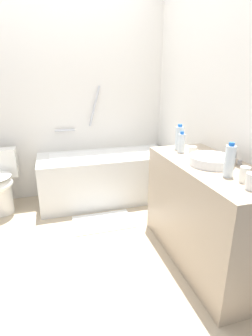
{
  "coord_description": "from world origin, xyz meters",
  "views": [
    {
      "loc": [
        -0.06,
        -2.07,
        1.46
      ],
      "look_at": [
        0.57,
        0.12,
        0.67
      ],
      "focal_mm": 27.92,
      "sensor_mm": 36.0,
      "label": 1
    }
  ],
  "objects_px": {
    "sink_basin": "(212,160)",
    "bathtub": "(106,176)",
    "water_bottle_2": "(229,161)",
    "drinking_glass_0": "(244,175)",
    "sink_faucet": "(234,158)",
    "drinking_glass_1": "(252,181)",
    "water_bottle_0": "(181,143)",
    "bath_mat": "(103,222)",
    "drinking_glass_2": "(193,151)",
    "water_bottle_1": "(179,138)"
  },
  "relations": [
    {
      "from": "drinking_glass_2",
      "to": "bathtub",
      "type": "bearing_deg",
      "value": 115.38
    },
    {
      "from": "sink_basin",
      "to": "bathtub",
      "type": "bearing_deg",
      "value": 111.48
    },
    {
      "from": "water_bottle_0",
      "to": "drinking_glass_1",
      "type": "xyz_separation_m",
      "value": [
        0.02,
        -0.84,
        -0.04
      ]
    },
    {
      "from": "sink_basin",
      "to": "bath_mat",
      "type": "bearing_deg",
      "value": 130.87
    },
    {
      "from": "sink_faucet",
      "to": "drinking_glass_1",
      "type": "relative_size",
      "value": 1.53
    },
    {
      "from": "sink_basin",
      "to": "water_bottle_1",
      "type": "relative_size",
      "value": 1.43
    },
    {
      "from": "water_bottle_0",
      "to": "water_bottle_2",
      "type": "xyz_separation_m",
      "value": [
        0.02,
        -0.62,
        0.02
      ]
    },
    {
      "from": "sink_faucet",
      "to": "drinking_glass_0",
      "type": "height_order",
      "value": "drinking_glass_0"
    },
    {
      "from": "water_bottle_0",
      "to": "drinking_glass_1",
      "type": "relative_size",
      "value": 1.86
    },
    {
      "from": "water_bottle_0",
      "to": "water_bottle_1",
      "type": "relative_size",
      "value": 0.8
    },
    {
      "from": "sink_faucet",
      "to": "water_bottle_2",
      "type": "height_order",
      "value": "water_bottle_2"
    },
    {
      "from": "bathtub",
      "to": "sink_basin",
      "type": "xyz_separation_m",
      "value": [
        0.54,
        -1.36,
        0.56
      ]
    },
    {
      "from": "bathtub",
      "to": "drinking_glass_2",
      "type": "relative_size",
      "value": 20.0
    },
    {
      "from": "drinking_glass_1",
      "to": "water_bottle_0",
      "type": "bearing_deg",
      "value": 91.22
    },
    {
      "from": "bathtub",
      "to": "drinking_glass_2",
      "type": "height_order",
      "value": "bathtub"
    },
    {
      "from": "bathtub",
      "to": "bath_mat",
      "type": "height_order",
      "value": "bathtub"
    },
    {
      "from": "bathtub",
      "to": "drinking_glass_1",
      "type": "distance_m",
      "value": 1.98
    },
    {
      "from": "water_bottle_0",
      "to": "water_bottle_1",
      "type": "bearing_deg",
      "value": 74.67
    },
    {
      "from": "drinking_glass_2",
      "to": "bath_mat",
      "type": "relative_size",
      "value": 0.13
    },
    {
      "from": "water_bottle_0",
      "to": "water_bottle_1",
      "type": "height_order",
      "value": "water_bottle_1"
    },
    {
      "from": "bathtub",
      "to": "drinking_glass_2",
      "type": "xyz_separation_m",
      "value": [
        0.52,
        -1.11,
        0.57
      ]
    },
    {
      "from": "bathtub",
      "to": "water_bottle_1",
      "type": "distance_m",
      "value": 1.21
    },
    {
      "from": "bathtub",
      "to": "drinking_glass_0",
      "type": "relative_size",
      "value": 15.6
    },
    {
      "from": "bath_mat",
      "to": "drinking_glass_1",
      "type": "bearing_deg",
      "value": -62.76
    },
    {
      "from": "bathtub",
      "to": "water_bottle_0",
      "type": "bearing_deg",
      "value": -64.09
    },
    {
      "from": "water_bottle_1",
      "to": "drinking_glass_0",
      "type": "height_order",
      "value": "water_bottle_1"
    },
    {
      "from": "water_bottle_2",
      "to": "drinking_glass_1",
      "type": "distance_m",
      "value": 0.23
    },
    {
      "from": "sink_basin",
      "to": "sink_faucet",
      "type": "distance_m",
      "value": 0.2
    },
    {
      "from": "water_bottle_1",
      "to": "water_bottle_2",
      "type": "bearing_deg",
      "value": -90.52
    },
    {
      "from": "water_bottle_2",
      "to": "drinking_glass_0",
      "type": "height_order",
      "value": "water_bottle_2"
    },
    {
      "from": "sink_basin",
      "to": "drinking_glass_0",
      "type": "bearing_deg",
      "value": -90.95
    },
    {
      "from": "sink_basin",
      "to": "drinking_glass_2",
      "type": "xyz_separation_m",
      "value": [
        -0.01,
        0.26,
        0.01
      ]
    },
    {
      "from": "bath_mat",
      "to": "water_bottle_0",
      "type": "bearing_deg",
      "value": -33.63
    },
    {
      "from": "water_bottle_1",
      "to": "drinking_glass_2",
      "type": "bearing_deg",
      "value": -84.86
    },
    {
      "from": "sink_faucet",
      "to": "water_bottle_0",
      "type": "relative_size",
      "value": 0.82
    },
    {
      "from": "water_bottle_2",
      "to": "drinking_glass_2",
      "type": "height_order",
      "value": "water_bottle_2"
    },
    {
      "from": "drinking_glass_0",
      "to": "drinking_glass_2",
      "type": "xyz_separation_m",
      "value": [
        -0.01,
        0.62,
        -0.01
      ]
    },
    {
      "from": "drinking_glass_2",
      "to": "water_bottle_0",
      "type": "bearing_deg",
      "value": 110.81
    },
    {
      "from": "water_bottle_1",
      "to": "drinking_glass_0",
      "type": "xyz_separation_m",
      "value": [
        0.03,
        -0.83,
        -0.06
      ]
    },
    {
      "from": "bathtub",
      "to": "water_bottle_0",
      "type": "distance_m",
      "value": 1.26
    },
    {
      "from": "drinking_glass_1",
      "to": "drinking_glass_2",
      "type": "height_order",
      "value": "drinking_glass_1"
    },
    {
      "from": "water_bottle_1",
      "to": "sink_basin",
      "type": "bearing_deg",
      "value": -86.23
    },
    {
      "from": "bathtub",
      "to": "drinking_glass_2",
      "type": "bearing_deg",
      "value": -64.62
    },
    {
      "from": "sink_faucet",
      "to": "bath_mat",
      "type": "height_order",
      "value": "sink_faucet"
    },
    {
      "from": "sink_basin",
      "to": "drinking_glass_2",
      "type": "distance_m",
      "value": 0.26
    },
    {
      "from": "drinking_glass_0",
      "to": "sink_faucet",
      "type": "bearing_deg",
      "value": 60.91
    },
    {
      "from": "sink_basin",
      "to": "water_bottle_2",
      "type": "xyz_separation_m",
      "value": [
        -0.04,
        -0.25,
        0.07
      ]
    },
    {
      "from": "drinking_glass_0",
      "to": "drinking_glass_1",
      "type": "bearing_deg",
      "value": -107.5
    },
    {
      "from": "sink_basin",
      "to": "sink_faucet",
      "type": "relative_size",
      "value": 2.17
    },
    {
      "from": "drinking_glass_1",
      "to": "bath_mat",
      "type": "bearing_deg",
      "value": 117.24
    }
  ]
}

